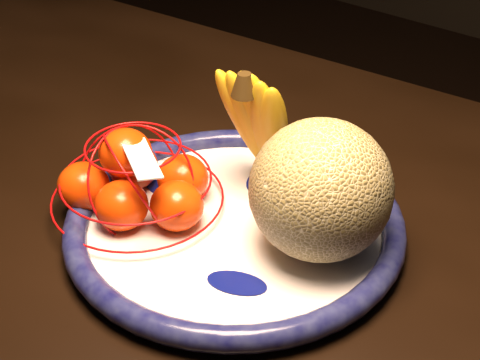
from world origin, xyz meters
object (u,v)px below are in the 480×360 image
Objects in this scene: cantaloupe at (321,190)px; banana_bunch at (261,121)px; dining_table at (140,221)px; fruit_bowl at (234,225)px; mandarin_bag at (137,182)px.

banana_bunch is at bearing 154.95° from cantaloupe.
cantaloupe reaches higher than dining_table.
dining_table is at bearing 174.10° from fruit_bowl.
cantaloupe is (0.09, 0.03, 0.07)m from fruit_bowl.
dining_table is 0.32m from cantaloupe.
dining_table is 0.24m from banana_bunch.
dining_table is 8.65× the size of banana_bunch.
dining_table is at bearing -178.42° from cantaloupe.
dining_table is 3.93× the size of fruit_bowl.
fruit_bowl is at bearing -164.52° from cantaloupe.
cantaloupe is 0.64× the size of mandarin_bag.
cantaloupe reaches higher than fruit_bowl.
banana_bunch is at bearing 56.93° from mandarin_bag.
cantaloupe is (0.27, 0.01, 0.17)m from dining_table.
dining_table is 10.04× the size of cantaloupe.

